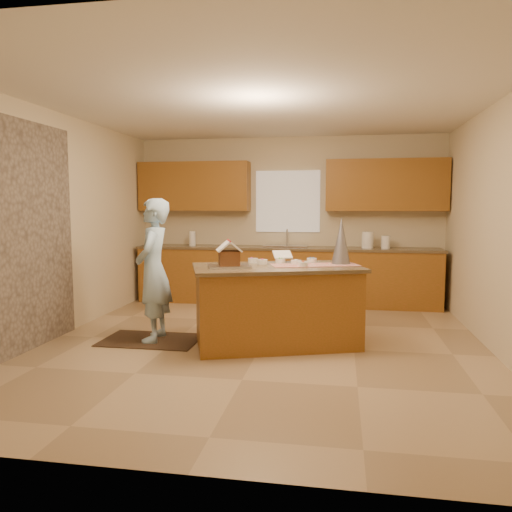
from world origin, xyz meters
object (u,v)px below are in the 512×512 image
Objects in this scene: island_base at (276,307)px; gingerbread_house at (229,256)px; tinsel_tree at (341,241)px; boy at (153,270)px.

island_base is 5.09× the size of gingerbread_house.
tinsel_tree is 1.55× the size of gingerbread_house.
tinsel_tree is at bearing 23.27° from gingerbread_house.
tinsel_tree is at bearing 3.67° from island_base.
tinsel_tree reaches higher than gingerbread_house.
tinsel_tree is 1.32m from gingerbread_house.
boy reaches higher than gingerbread_house.
gingerbread_house is at bearing -156.73° from tinsel_tree.
gingerbread_house is (-0.50, -0.22, 0.60)m from island_base.
tinsel_tree is at bearing 93.96° from boy.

